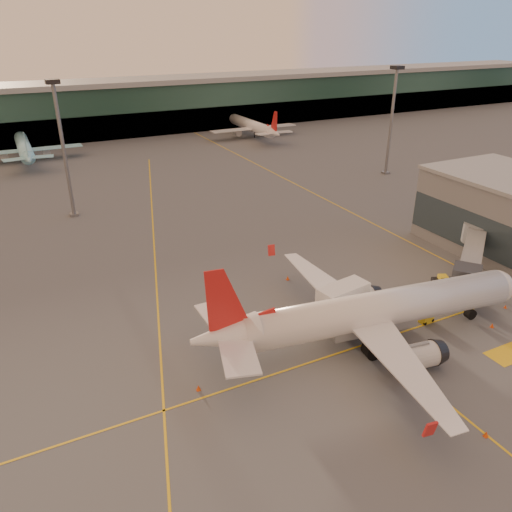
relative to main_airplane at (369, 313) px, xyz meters
name	(u,v)px	position (x,y,z in m)	size (l,w,h in m)	color
ground	(365,378)	(-4.41, -5.36, -4.08)	(600.00, 600.00, 0.00)	#4C4F54
taxi_markings	(170,243)	(-11.73, 39.13, -4.08)	(100.12, 173.00, 0.01)	yellow
terminal	(97,109)	(-4.41, 136.43, 4.68)	(400.00, 20.00, 17.60)	#19382D
gate_building	(503,211)	(37.52, 12.57, 2.21)	(18.40, 22.40, 12.60)	slate
mast_west_near	(62,140)	(-24.41, 60.64, 10.78)	(2.40, 2.40, 25.60)	slate
mast_east_near	(392,113)	(50.59, 56.64, 10.78)	(2.40, 2.40, 25.60)	slate
main_airplane	(369,313)	(0.00, 0.00, 0.00)	(41.59, 37.65, 12.57)	white
jet_bridge	(473,253)	(23.67, 6.15, 0.15)	(18.08, 14.67, 6.11)	slate
catering_truck	(343,301)	(0.02, 5.08, -1.14)	(7.02, 3.83, 5.17)	#B42E19
gpu_cart	(426,318)	(9.57, 0.07, -3.57)	(1.92, 1.29, 1.06)	gold
pushback_tug	(443,281)	(18.86, 6.46, -3.48)	(3.28, 2.60, 1.49)	black
cone_nose	(505,307)	(21.53, -2.16, -3.85)	(0.39, 0.39, 0.50)	#DA420B
cone_tail	(198,388)	(-20.99, 0.94, -3.78)	(0.49, 0.49, 0.62)	#DA420B
cone_wing_right	(486,434)	(0.37, -17.06, -3.79)	(0.48, 0.48, 0.61)	#DA420B
cone_wing_left	(288,278)	(-0.38, 18.02, -3.78)	(0.50, 0.50, 0.64)	#DA420B
cone_fwd	(492,325)	(16.08, -4.59, -3.81)	(0.45, 0.45, 0.57)	#DA420B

